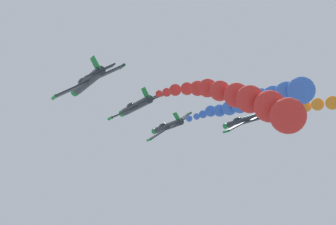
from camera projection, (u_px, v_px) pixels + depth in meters
name	position (u px, v px, depth m)	size (l,w,h in m)	color
airplane_lead	(168.00, 126.00, 76.33)	(8.11, 10.35, 5.67)	#23282D
smoke_trail_lead	(264.00, 99.00, 55.65)	(4.11, 24.82, 3.28)	blue
airplane_left_inner	(136.00, 106.00, 63.82)	(8.61, 10.35, 4.81)	#23282D
smoke_trail_left_inner	(243.00, 100.00, 40.98)	(3.02, 25.40, 9.22)	red
airplane_right_inner	(244.00, 120.00, 72.50)	(8.64, 10.35, 4.75)	#23282D
airplane_left_outer	(88.00, 81.00, 52.07)	(8.38, 10.35, 5.23)	#23282D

